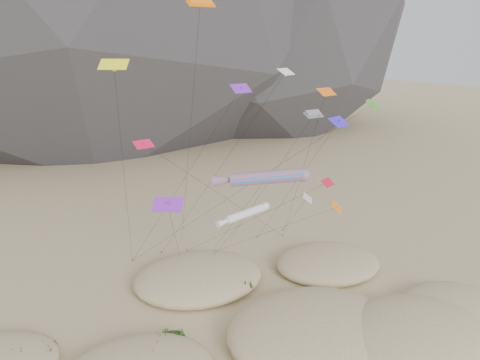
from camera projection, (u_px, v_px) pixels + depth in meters
name	position (u px, v px, depth m)	size (l,w,h in m)	color
dunes	(269.00, 338.00, 41.08)	(53.03, 38.71, 4.03)	#CCB789
dune_grass	(283.00, 340.00, 40.63)	(42.43, 28.39, 1.50)	black
kite_stakes	(218.00, 247.00, 60.92)	(21.74, 5.51, 0.30)	#3F2D1E
rainbow_tube_kite	(263.00, 178.00, 43.24)	(8.26, 16.16, 14.71)	#FF531A
white_tube_kite	(245.00, 214.00, 45.36)	(6.34, 10.68, 10.38)	silver
orange_parafoil	(200.00, 6.00, 43.81)	(3.07, 13.41, 29.91)	orange
multi_parafoil	(312.00, 117.00, 47.51)	(3.71, 15.04, 19.21)	red
delta_kites	(270.00, 140.00, 44.92)	(28.67, 20.80, 24.39)	#F6F619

